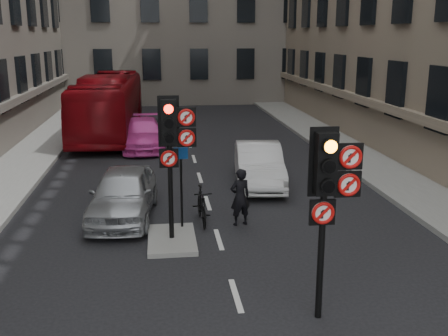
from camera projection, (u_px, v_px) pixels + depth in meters
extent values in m
cube|color=gray|center=(3.00, 175.00, 19.28)|extent=(3.00, 50.00, 0.16)
cube|color=gray|center=(376.00, 163.00, 21.03)|extent=(3.00, 50.00, 0.16)
cube|color=gray|center=(172.00, 239.00, 13.29)|extent=(1.20, 2.00, 0.12)
cylinder|color=black|center=(321.00, 257.00, 9.48)|extent=(0.12, 0.12, 2.40)
cube|color=black|center=(325.00, 164.00, 9.05)|extent=(0.36, 0.28, 1.10)
cube|color=black|center=(323.00, 162.00, 9.17)|extent=(0.52, 0.03, 1.25)
cylinder|color=orange|center=(331.00, 147.00, 8.72)|extent=(0.22, 0.01, 0.22)
cylinder|color=black|center=(330.00, 167.00, 8.81)|extent=(0.22, 0.01, 0.22)
cylinder|color=black|center=(329.00, 187.00, 8.90)|extent=(0.22, 0.01, 0.22)
cube|color=black|center=(350.00, 156.00, 9.05)|extent=(0.47, 0.05, 0.47)
cylinder|color=white|center=(350.00, 157.00, 9.01)|extent=(0.41, 0.02, 0.41)
torus|color=#BF0C0A|center=(351.00, 157.00, 9.00)|extent=(0.41, 0.06, 0.41)
cube|color=#BF0C0A|center=(351.00, 157.00, 8.99)|extent=(0.25, 0.01, 0.25)
cube|color=black|center=(348.00, 184.00, 9.17)|extent=(0.47, 0.05, 0.47)
cylinder|color=white|center=(349.00, 185.00, 9.13)|extent=(0.41, 0.02, 0.41)
torus|color=#BF0C0A|center=(349.00, 185.00, 9.12)|extent=(0.41, 0.06, 0.41)
cube|color=#BF0C0A|center=(349.00, 185.00, 9.11)|extent=(0.25, 0.01, 0.25)
cube|color=black|center=(322.00, 212.00, 9.24)|extent=(0.47, 0.05, 0.47)
cylinder|color=white|center=(323.00, 213.00, 9.20)|extent=(0.41, 0.02, 0.41)
torus|color=#BF0C0A|center=(323.00, 213.00, 9.19)|extent=(0.41, 0.06, 0.41)
cube|color=#BF0C0A|center=(323.00, 213.00, 9.19)|extent=(0.25, 0.01, 0.25)
cylinder|color=black|center=(171.00, 192.00, 12.98)|extent=(0.12, 0.12, 2.40)
cube|color=black|center=(169.00, 122.00, 12.54)|extent=(0.36, 0.28, 1.10)
cube|color=black|center=(169.00, 121.00, 12.67)|extent=(0.52, 0.03, 1.25)
cylinder|color=#FF1407|center=(169.00, 109.00, 12.22)|extent=(0.22, 0.02, 0.22)
cylinder|color=black|center=(169.00, 124.00, 12.31)|extent=(0.22, 0.02, 0.22)
cylinder|color=black|center=(169.00, 139.00, 12.40)|extent=(0.22, 0.02, 0.22)
cube|color=black|center=(186.00, 117.00, 12.55)|extent=(0.47, 0.05, 0.47)
cylinder|color=white|center=(186.00, 117.00, 12.51)|extent=(0.41, 0.02, 0.41)
torus|color=#BF0C0A|center=(186.00, 117.00, 12.49)|extent=(0.41, 0.06, 0.41)
cube|color=#BF0C0A|center=(186.00, 117.00, 12.49)|extent=(0.25, 0.02, 0.25)
cube|color=black|center=(187.00, 138.00, 12.67)|extent=(0.47, 0.05, 0.47)
cylinder|color=white|center=(187.00, 138.00, 12.63)|extent=(0.41, 0.02, 0.41)
torus|color=#BF0C0A|center=(187.00, 138.00, 12.62)|extent=(0.41, 0.06, 0.41)
cube|color=#BF0C0A|center=(187.00, 138.00, 12.61)|extent=(0.25, 0.02, 0.25)
cube|color=black|center=(169.00, 158.00, 12.74)|extent=(0.47, 0.05, 0.47)
cylinder|color=white|center=(169.00, 159.00, 12.70)|extent=(0.41, 0.02, 0.41)
torus|color=#BF0C0A|center=(169.00, 159.00, 12.69)|extent=(0.41, 0.06, 0.41)
cube|color=#BF0C0A|center=(169.00, 159.00, 12.68)|extent=(0.25, 0.02, 0.25)
imported|color=#A8ABB0|center=(123.00, 193.00, 14.89)|extent=(2.06, 4.36, 1.44)
imported|color=silver|center=(259.00, 165.00, 18.17)|extent=(1.97, 4.50, 1.44)
imported|color=#EE46B3|center=(143.00, 134.00, 23.99)|extent=(2.05, 4.70, 1.35)
imported|color=maroon|center=(109.00, 105.00, 27.05)|extent=(2.98, 11.25, 3.11)
imported|color=black|center=(202.00, 205.00, 14.52)|extent=(0.55, 1.72, 1.02)
imported|color=black|center=(240.00, 197.00, 14.30)|extent=(0.67, 0.53, 1.60)
cylinder|color=black|center=(181.00, 188.00, 13.77)|extent=(0.06, 0.06, 2.13)
cube|color=navy|center=(181.00, 153.00, 13.48)|extent=(0.37, 0.05, 0.30)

